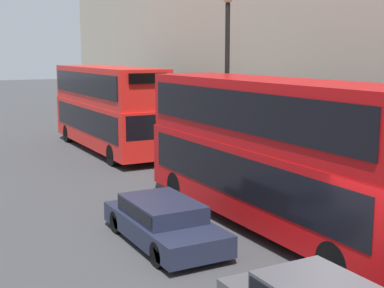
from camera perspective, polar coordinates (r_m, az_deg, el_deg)
bus_leading at (r=15.72m, az=8.54°, el=-0.32°), size 2.59×11.07×4.37m
bus_second_in_queue at (r=28.36m, az=-9.02°, el=4.13°), size 2.59×10.79×4.41m
car_hatchback at (r=14.64m, az=-3.10°, el=-8.10°), size 1.84×4.47×1.19m
street_lamp at (r=20.65m, az=3.77°, el=7.95°), size 0.44×0.44×7.41m
pedestrian at (r=23.47m, az=2.45°, el=-0.89°), size 0.36×0.36×1.75m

